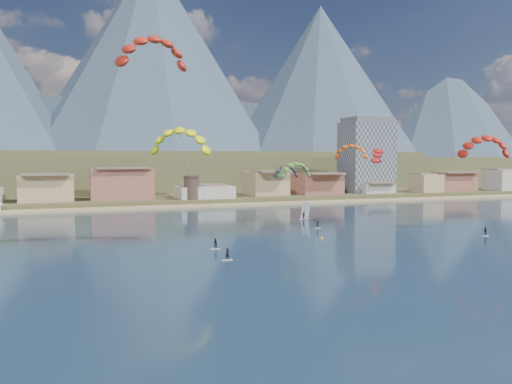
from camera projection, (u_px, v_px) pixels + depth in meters
ground at (330, 274)px, 76.18m from camera, size 2400.00×2400.00×0.00m
beach at (182, 207)px, 175.72m from camera, size 2200.00×12.00×0.90m
land at (103, 172)px, 602.16m from camera, size 2200.00×900.00×4.00m
foothills at (176, 171)px, 301.46m from camera, size 940.00×210.00×18.00m
mountain_ridge at (81, 74)px, 834.80m from camera, size 2060.00×480.00×400.00m
town at (56, 184)px, 176.77m from camera, size 400.00×24.00×12.00m
apartment_tower at (366, 155)px, 223.82m from camera, size 20.00×16.00×32.00m
watchtower at (191, 187)px, 184.51m from camera, size 5.82×5.82×8.60m
kitesurfer_red at (152, 48)px, 95.15m from camera, size 17.65×19.90×41.77m
kitesurfer_yellow at (181, 137)px, 104.37m from camera, size 13.75×16.68×25.02m
kitesurfer_orange at (484, 143)px, 123.30m from camera, size 15.92×15.04×24.64m
kitesurfer_green at (295, 168)px, 136.53m from camera, size 9.82×16.47×19.01m
distant_kite_dark at (286, 169)px, 140.71m from camera, size 7.84×5.84×16.52m
distant_kite_orange at (351, 149)px, 128.25m from camera, size 9.01×7.35×21.73m
distant_kite_red at (376, 154)px, 137.58m from camera, size 7.81×8.89×20.78m
windsurfer at (304, 214)px, 143.05m from camera, size 2.70×2.96×4.63m
buoy at (322, 238)px, 109.06m from camera, size 0.60×0.60×0.60m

